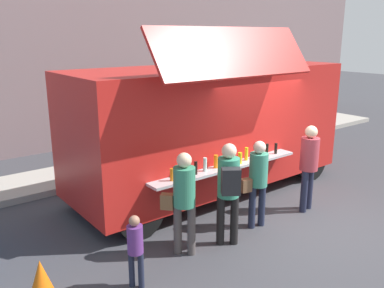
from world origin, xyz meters
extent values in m
plane|color=#38383D|center=(0.00, 0.00, 0.00)|extent=(60.00, 60.00, 0.00)
cube|color=red|center=(-0.40, 2.33, 1.54)|extent=(6.23, 2.24, 2.47)
cube|color=red|center=(-1.02, 0.93, 3.13)|extent=(3.42, 0.66, 0.86)
cube|color=black|center=(-1.02, 1.29, 1.83)|extent=(3.25, 0.12, 1.11)
cube|color=#B7B7BC|center=(-1.02, 1.07, 1.00)|extent=(3.42, 0.37, 0.05)
cylinder|color=orange|center=(-2.32, 1.04, 1.14)|extent=(0.06, 0.06, 0.22)
cylinder|color=orange|center=(-2.06, 1.10, 1.14)|extent=(0.08, 0.08, 0.23)
cylinder|color=black|center=(-1.79, 1.06, 1.15)|extent=(0.06, 0.06, 0.24)
cylinder|color=#C9F2E9|center=(-1.55, 1.09, 1.15)|extent=(0.07, 0.07, 0.25)
cylinder|color=orange|center=(-1.28, 1.11, 1.15)|extent=(0.08, 0.08, 0.25)
cylinder|color=red|center=(-1.01, 1.03, 1.14)|extent=(0.06, 0.06, 0.22)
cylinder|color=yellow|center=(-0.74, 1.03, 1.14)|extent=(0.08, 0.08, 0.22)
cylinder|color=yellow|center=(-0.49, 1.11, 1.16)|extent=(0.07, 0.07, 0.26)
cylinder|color=red|center=(-0.22, 1.03, 1.13)|extent=(0.07, 0.07, 0.19)
cylinder|color=black|center=(0.05, 1.06, 1.16)|extent=(0.06, 0.06, 0.26)
cylinder|color=black|center=(0.32, 1.06, 1.14)|extent=(0.06, 0.06, 0.22)
cube|color=black|center=(2.65, 2.35, 1.98)|extent=(0.09, 1.87, 1.09)
cylinder|color=black|center=(2.00, 3.30, 0.45)|extent=(0.90, 0.28, 0.90)
cylinder|color=black|center=(2.01, 1.39, 0.45)|extent=(0.90, 0.28, 0.90)
cylinder|color=black|center=(-2.82, 3.27, 0.45)|extent=(0.90, 0.28, 0.90)
cylinder|color=black|center=(-2.81, 1.37, 0.45)|extent=(0.90, 0.28, 0.90)
cone|color=orange|center=(-4.70, 0.69, 0.28)|extent=(0.36, 0.36, 0.55)
cylinder|color=#2C5B38|center=(3.15, 4.63, 0.44)|extent=(0.60, 0.60, 0.88)
cylinder|color=#1F243A|center=(-0.99, 0.42, 0.40)|extent=(0.13, 0.13, 0.80)
cylinder|color=#1F243A|center=(-0.78, 0.38, 0.40)|extent=(0.13, 0.13, 0.80)
cylinder|color=#358069|center=(-0.88, 0.40, 1.10)|extent=(0.33, 0.33, 0.60)
sphere|color=beige|center=(-0.88, 0.40, 1.51)|extent=(0.22, 0.22, 0.22)
cube|color=brown|center=(-1.14, 0.45, 0.85)|extent=(0.22, 0.17, 0.23)
cylinder|color=black|center=(-1.84, 0.32, 0.43)|extent=(0.14, 0.14, 0.86)
cylinder|color=black|center=(-1.65, 0.19, 0.43)|extent=(0.14, 0.14, 0.86)
cylinder|color=#318769|center=(-1.75, 0.25, 1.19)|extent=(0.36, 0.36, 0.65)
sphere|color=beige|center=(-1.75, 0.25, 1.63)|extent=(0.24, 0.24, 0.24)
cube|color=#242428|center=(-1.90, 0.03, 1.22)|extent=(0.35, 0.32, 0.42)
cylinder|color=#4B4342|center=(-2.58, 0.52, 0.42)|extent=(0.13, 0.13, 0.83)
cylinder|color=#4B4342|center=(-2.43, 0.35, 0.42)|extent=(0.13, 0.13, 0.83)
cylinder|color=#338161|center=(-2.51, 0.43, 1.15)|extent=(0.35, 0.35, 0.63)
sphere|color=beige|center=(-2.51, 0.43, 1.58)|extent=(0.23, 0.23, 0.23)
cube|color=brown|center=(-2.69, 0.64, 0.88)|extent=(0.24, 0.25, 0.24)
cylinder|color=#1F2238|center=(0.32, 0.28, 0.43)|extent=(0.14, 0.14, 0.85)
cylinder|color=#1F2238|center=(0.55, 0.33, 0.43)|extent=(0.14, 0.14, 0.85)
cylinder|color=#A93641|center=(0.44, 0.30, 1.18)|extent=(0.35, 0.35, 0.65)
sphere|color=beige|center=(0.44, 0.30, 1.62)|extent=(0.24, 0.24, 0.24)
cylinder|color=#1D2135|center=(-3.61, 0.18, 0.27)|extent=(0.08, 0.08, 0.53)
cylinder|color=#1D2135|center=(-3.53, 0.06, 0.27)|extent=(0.08, 0.08, 0.53)
cylinder|color=#5C2D75|center=(-3.57, 0.12, 0.73)|extent=(0.22, 0.22, 0.40)
sphere|color=#9A6B54|center=(-3.57, 0.12, 1.01)|extent=(0.15, 0.15, 0.15)
camera|label=1|loc=(-6.00, -4.30, 3.42)|focal=37.95mm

